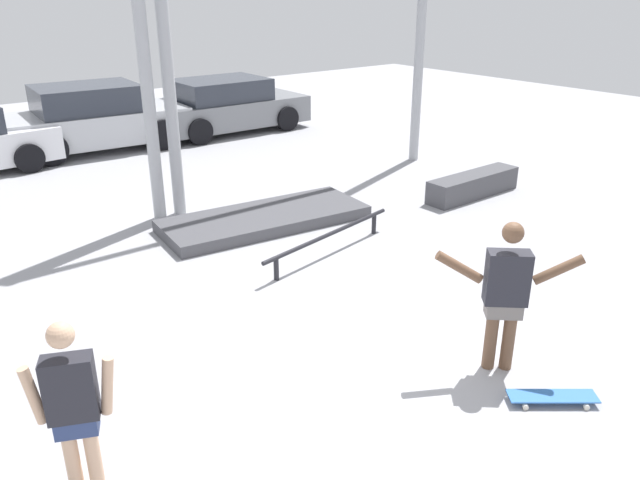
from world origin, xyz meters
The scene contains 9 objects.
ground_plane centered at (0.00, 0.00, 0.00)m, with size 36.00×36.00×0.00m, color #9E9EA3.
skateboarder centered at (0.64, -1.18, 0.88)m, with size 1.12×1.02×1.59m.
skateboard centered at (0.57, -1.86, 0.06)m, with size 0.78×0.68×0.08m.
grind_box centered at (4.86, 2.57, 0.21)m, with size 2.08×0.47×0.42m, color #47474C.
manual_pad centered at (1.04, 3.72, 0.10)m, with size 3.34×1.30×0.19m, color #47474C.
grind_rail centered at (1.09, 2.11, 0.28)m, with size 2.63×0.58×0.35m.
parked_car_silver centered at (0.67, 10.30, 0.73)m, with size 4.17×2.27×1.51m.
parked_car_grey centered at (4.05, 10.11, 0.66)m, with size 4.16×2.05×1.37m.
bystander centered at (-3.24, -0.27, 0.82)m, with size 0.63×0.35×1.50m.
Camera 1 is at (-4.14, -4.32, 3.66)m, focal length 35.00 mm.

